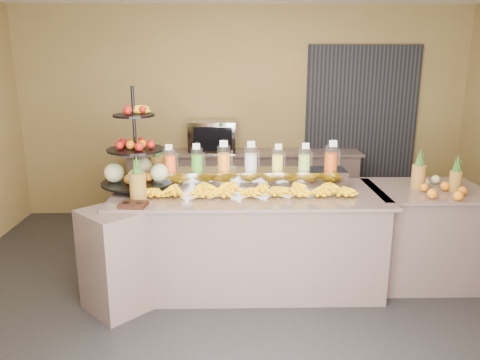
{
  "coord_description": "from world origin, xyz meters",
  "views": [
    {
      "loc": [
        -0.17,
        -3.84,
        2.14
      ],
      "look_at": [
        -0.08,
        0.3,
        1.05
      ],
      "focal_mm": 35.0,
      "sensor_mm": 36.0,
      "label": 1
    }
  ],
  "objects_px": {
    "condiment_caddy": "(133,205)",
    "oven_warmer": "(213,136)",
    "right_fruit_pile": "(439,185)",
    "fruit_stand": "(142,163)",
    "banana_heap": "(250,188)",
    "pitcher_tray": "(251,177)"
  },
  "relations": [
    {
      "from": "banana_heap",
      "to": "condiment_caddy",
      "type": "distance_m",
      "value": 1.04
    },
    {
      "from": "banana_heap",
      "to": "oven_warmer",
      "type": "xyz_separation_m",
      "value": [
        -0.41,
        2.03,
        0.13
      ]
    },
    {
      "from": "pitcher_tray",
      "to": "condiment_caddy",
      "type": "relative_size",
      "value": 8.4
    },
    {
      "from": "banana_heap",
      "to": "fruit_stand",
      "type": "xyz_separation_m",
      "value": [
        -1.02,
        0.26,
        0.17
      ]
    },
    {
      "from": "right_fruit_pile",
      "to": "oven_warmer",
      "type": "bearing_deg",
      "value": 137.34
    },
    {
      "from": "condiment_caddy",
      "to": "fruit_stand",
      "type": "bearing_deg",
      "value": 92.39
    },
    {
      "from": "pitcher_tray",
      "to": "banana_heap",
      "type": "distance_m",
      "value": 0.36
    },
    {
      "from": "condiment_caddy",
      "to": "oven_warmer",
      "type": "height_order",
      "value": "oven_warmer"
    },
    {
      "from": "banana_heap",
      "to": "oven_warmer",
      "type": "height_order",
      "value": "oven_warmer"
    },
    {
      "from": "pitcher_tray",
      "to": "condiment_caddy",
      "type": "bearing_deg",
      "value": -146.19
    },
    {
      "from": "right_fruit_pile",
      "to": "fruit_stand",
      "type": "bearing_deg",
      "value": 175.68
    },
    {
      "from": "pitcher_tray",
      "to": "right_fruit_pile",
      "type": "xyz_separation_m",
      "value": [
        1.72,
        -0.31,
        -0.0
      ]
    },
    {
      "from": "fruit_stand",
      "to": "condiment_caddy",
      "type": "xyz_separation_m",
      "value": [
        0.02,
        -0.58,
        -0.23
      ]
    },
    {
      "from": "condiment_caddy",
      "to": "oven_warmer",
      "type": "xyz_separation_m",
      "value": [
        0.59,
        2.35,
        0.19
      ]
    },
    {
      "from": "condiment_caddy",
      "to": "oven_warmer",
      "type": "bearing_deg",
      "value": 75.95
    },
    {
      "from": "banana_heap",
      "to": "fruit_stand",
      "type": "height_order",
      "value": "fruit_stand"
    },
    {
      "from": "fruit_stand",
      "to": "oven_warmer",
      "type": "distance_m",
      "value": 1.87
    },
    {
      "from": "pitcher_tray",
      "to": "condiment_caddy",
      "type": "distance_m",
      "value": 1.22
    },
    {
      "from": "banana_heap",
      "to": "condiment_caddy",
      "type": "xyz_separation_m",
      "value": [
        -0.99,
        -0.32,
        -0.05
      ]
    },
    {
      "from": "pitcher_tray",
      "to": "oven_warmer",
      "type": "distance_m",
      "value": 1.73
    },
    {
      "from": "condiment_caddy",
      "to": "pitcher_tray",
      "type": "bearing_deg",
      "value": 33.81
    },
    {
      "from": "condiment_caddy",
      "to": "oven_warmer",
      "type": "relative_size",
      "value": 0.36
    }
  ]
}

